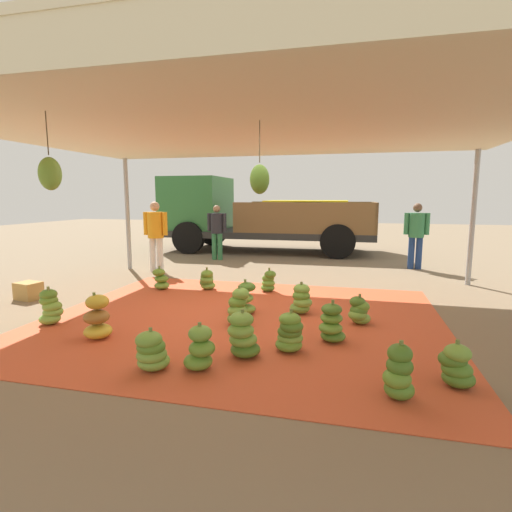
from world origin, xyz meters
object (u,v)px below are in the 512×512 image
(banana_bunch_2, at_px, (290,333))
(banana_bunch_13, at_px, (238,308))
(banana_bunch_9, at_px, (207,280))
(banana_bunch_10, at_px, (332,324))
(banana_bunch_14, at_px, (301,300))
(banana_bunch_1, at_px, (269,282))
(banana_bunch_8, at_px, (200,349))
(crate_0, at_px, (29,291))
(banana_bunch_6, at_px, (359,311))
(banana_bunch_11, at_px, (243,336))
(worker_2, at_px, (416,231))
(banana_bunch_12, at_px, (152,352))
(banana_bunch_3, at_px, (456,366))
(banana_bunch_15, at_px, (161,280))
(worker_1, at_px, (217,228))
(worker_0, at_px, (156,231))
(banana_bunch_4, at_px, (51,308))
(banana_bunch_0, at_px, (399,374))
(cargo_truck_main, at_px, (256,215))
(banana_bunch_7, at_px, (245,299))

(banana_bunch_2, height_order, banana_bunch_13, banana_bunch_13)
(banana_bunch_9, distance_m, banana_bunch_10, 3.31)
(banana_bunch_9, height_order, banana_bunch_14, banana_bunch_14)
(banana_bunch_1, xyz_separation_m, banana_bunch_8, (0.03, -3.47, 0.02))
(banana_bunch_8, bearing_deg, crate_0, 153.56)
(banana_bunch_6, height_order, banana_bunch_14, banana_bunch_14)
(banana_bunch_11, distance_m, worker_2, 6.82)
(banana_bunch_12, height_order, banana_bunch_13, banana_bunch_13)
(banana_bunch_3, bearing_deg, banana_bunch_12, -172.86)
(banana_bunch_2, xyz_separation_m, banana_bunch_15, (-2.86, 2.44, -0.02))
(banana_bunch_1, height_order, banana_bunch_6, banana_bunch_1)
(banana_bunch_8, height_order, banana_bunch_13, banana_bunch_13)
(banana_bunch_8, bearing_deg, worker_1, 107.96)
(banana_bunch_10, relative_size, banana_bunch_13, 0.95)
(banana_bunch_3, xyz_separation_m, banana_bunch_14, (-1.69, 1.97, 0.02))
(worker_0, bearing_deg, banana_bunch_8, -58.01)
(banana_bunch_3, xyz_separation_m, banana_bunch_4, (-5.00, 0.67, 0.04))
(banana_bunch_0, height_order, banana_bunch_2, banana_bunch_0)
(banana_bunch_9, relative_size, worker_1, 0.28)
(worker_1, relative_size, crate_0, 3.94)
(banana_bunch_9, xyz_separation_m, banana_bunch_15, (-0.86, -0.20, 0.01))
(banana_bunch_4, bearing_deg, cargo_truck_main, 83.29)
(banana_bunch_2, xyz_separation_m, worker_1, (-3.05, 6.20, 0.67))
(banana_bunch_14, relative_size, cargo_truck_main, 0.07)
(banana_bunch_9, bearing_deg, banana_bunch_4, -119.36)
(banana_bunch_7, bearing_deg, cargo_truck_main, 102.37)
(banana_bunch_6, bearing_deg, cargo_truck_main, 114.18)
(banana_bunch_8, xyz_separation_m, banana_bunch_14, (0.74, 2.20, -0.00))
(banana_bunch_1, relative_size, banana_bunch_10, 0.86)
(worker_1, distance_m, crate_0, 5.29)
(banana_bunch_8, xyz_separation_m, cargo_truck_main, (-1.61, 9.01, 0.96))
(banana_bunch_1, distance_m, banana_bunch_6, 2.26)
(banana_bunch_8, bearing_deg, cargo_truck_main, 100.15)
(banana_bunch_4, xyz_separation_m, banana_bunch_12, (2.10, -1.04, -0.03))
(banana_bunch_11, bearing_deg, banana_bunch_4, 170.41)
(banana_bunch_7, relative_size, worker_0, 0.32)
(banana_bunch_0, xyz_separation_m, banana_bunch_7, (-1.96, 2.15, -0.01))
(banana_bunch_13, bearing_deg, banana_bunch_4, -167.52)
(banana_bunch_8, relative_size, banana_bunch_13, 0.90)
(banana_bunch_2, distance_m, worker_0, 5.70)
(banana_bunch_9, distance_m, banana_bunch_14, 2.25)
(banana_bunch_10, distance_m, banana_bunch_15, 3.87)
(banana_bunch_2, xyz_separation_m, banana_bunch_6, (0.78, 1.18, -0.03))
(banana_bunch_3, xyz_separation_m, crate_0, (-6.37, 1.73, -0.05))
(banana_bunch_1, relative_size, banana_bunch_6, 1.04)
(banana_bunch_15, bearing_deg, banana_bunch_8, -56.92)
(banana_bunch_2, relative_size, banana_bunch_3, 1.11)
(banana_bunch_1, height_order, banana_bunch_12, banana_bunch_1)
(banana_bunch_9, bearing_deg, banana_bunch_14, -30.51)
(banana_bunch_3, bearing_deg, worker_0, 139.79)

